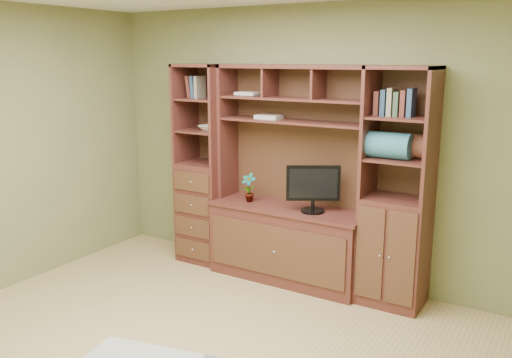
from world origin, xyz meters
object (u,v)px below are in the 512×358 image
Objects in this scene: monitor at (313,180)px; center_hutch at (288,176)px; right_tower at (397,189)px; left_tower at (205,165)px.

center_hutch is at bearing 141.97° from monitor.
center_hutch is 1.00× the size of right_tower.
right_tower is 3.43× the size of monitor.
monitor is at bearing -174.27° from right_tower.
left_tower is 3.43× the size of monitor.
left_tower is (-1.00, 0.04, 0.00)m from center_hutch.
center_hutch is 1.00m from left_tower.
center_hutch is 0.28m from monitor.
center_hutch and right_tower have the same top height.
left_tower is 1.00× the size of right_tower.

